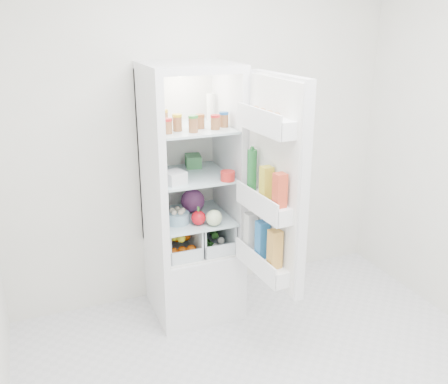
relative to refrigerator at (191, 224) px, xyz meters
name	(u,v)px	position (x,y,z in m)	size (l,w,h in m)	color
room_walls	(314,130)	(0.20, -1.25, 0.93)	(3.02, 3.02, 2.61)	white
refrigerator	(191,224)	(0.00, 0.00, 0.00)	(0.60, 0.60, 1.80)	white
shelf_low	(193,217)	(0.00, -0.06, 0.07)	(0.49, 0.53, 0.01)	silver
shelf_mid	(192,175)	(0.00, -0.06, 0.38)	(0.49, 0.53, 0.01)	silver
shelf_top	(191,128)	(0.00, -0.06, 0.71)	(0.49, 0.53, 0.01)	silver
crisper_left	(177,237)	(-0.12, -0.06, -0.06)	(0.23, 0.46, 0.22)	silver
crisper_right	(210,231)	(0.12, -0.06, -0.06)	(0.23, 0.46, 0.22)	silver
condiment_jars	(192,123)	(-0.02, -0.14, 0.76)	(0.46, 0.32, 0.08)	#B21919
squeeze_bottle	(211,107)	(0.20, 0.10, 0.82)	(0.05, 0.05, 0.19)	white
tub_white	(174,178)	(-0.17, -0.21, 0.43)	(0.13, 0.13, 0.08)	silver
tin_red	(228,176)	(0.17, -0.28, 0.42)	(0.10, 0.10, 0.06)	red
tub_green	(193,161)	(0.07, 0.11, 0.43)	(0.11, 0.15, 0.08)	#3F8A4C
red_cabbage	(193,201)	(0.03, 0.02, 0.17)	(0.17, 0.17, 0.17)	#62215A
bell_pepper	(199,218)	(-0.01, -0.22, 0.13)	(0.10, 0.10, 0.10)	red
mushroom_bowl	(178,218)	(-0.14, -0.14, 0.12)	(0.16, 0.16, 0.07)	#84AFC5
salad_bag	(214,218)	(0.08, -0.27, 0.14)	(0.11, 0.11, 0.11)	beige
citrus_pile	(178,241)	(-0.13, -0.10, -0.08)	(0.20, 0.31, 0.16)	#F5580C
veg_pile	(210,237)	(0.13, -0.06, -0.10)	(0.16, 0.30, 0.10)	#1A4416
fridge_door	(272,189)	(0.32, -0.64, 0.43)	(0.20, 0.60, 1.30)	white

